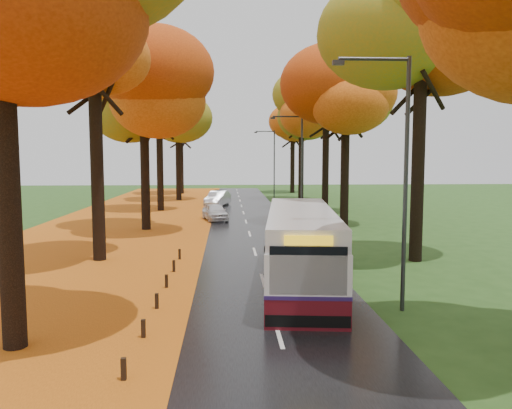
{
  "coord_description": "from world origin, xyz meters",
  "views": [
    {
      "loc": [
        -1.39,
        -7.33,
        4.93
      ],
      "look_at": [
        0.0,
        16.85,
        2.6
      ],
      "focal_mm": 35.0,
      "sensor_mm": 36.0,
      "label": 1
    }
  ],
  "objects": [
    {
      "name": "leaf_verge",
      "position": [
        -9.0,
        25.0,
        0.01
      ],
      "size": [
        12.0,
        90.0,
        0.02
      ],
      "primitive_type": "cube",
      "color": "#98450D",
      "rests_on": "ground"
    },
    {
      "name": "car_dark",
      "position": [
        -2.12,
        48.24,
        0.61
      ],
      "size": [
        1.76,
        4.0,
        1.14
      ],
      "primitive_type": "imported",
      "rotation": [
        0.0,
        0.0,
        0.04
      ],
      "color": "black",
      "rests_on": "road"
    },
    {
      "name": "leaf_drift",
      "position": [
        -3.05,
        25.0,
        0.04
      ],
      "size": [
        0.9,
        90.0,
        0.01
      ],
      "primitive_type": "cube",
      "color": "orange",
      "rests_on": "road"
    },
    {
      "name": "trees_left",
      "position": [
        -7.18,
        27.06,
        9.53
      ],
      "size": [
        9.2,
        74.0,
        13.88
      ],
      "color": "black",
      "rests_on": "ground"
    },
    {
      "name": "centre_line",
      "position": [
        0.0,
        25.0,
        0.04
      ],
      "size": [
        0.12,
        90.0,
        0.01
      ],
      "primitive_type": "cube",
      "color": "silver",
      "rests_on": "road"
    },
    {
      "name": "streetlamp_mid",
      "position": [
        3.95,
        30.0,
        4.71
      ],
      "size": [
        2.45,
        0.18,
        8.0
      ],
      "color": "#333538",
      "rests_on": "ground"
    },
    {
      "name": "trees_right",
      "position": [
        7.19,
        26.91,
        9.69
      ],
      "size": [
        9.3,
        74.2,
        13.96
      ],
      "color": "black",
      "rests_on": "ground"
    },
    {
      "name": "bollard_row",
      "position": [
        -3.7,
        4.7,
        0.26
      ],
      "size": [
        0.11,
        23.51,
        0.52
      ],
      "color": "black",
      "rests_on": "ground"
    },
    {
      "name": "streetlamp_far",
      "position": [
        3.95,
        52.0,
        4.71
      ],
      "size": [
        2.45,
        0.18,
        8.0
      ],
      "color": "#333538",
      "rests_on": "ground"
    },
    {
      "name": "bus",
      "position": [
        1.43,
        11.54,
        1.53
      ],
      "size": [
        3.65,
        11.05,
        2.85
      ],
      "rotation": [
        0.0,
        0.0,
        -0.11
      ],
      "color": "#4F0C13",
      "rests_on": "road"
    },
    {
      "name": "car_silver",
      "position": [
        -2.35,
        42.05,
        0.79
      ],
      "size": [
        2.72,
        4.78,
        1.49
      ],
      "primitive_type": "imported",
      "rotation": [
        0.0,
        0.0,
        -0.27
      ],
      "color": "#AAADB3",
      "rests_on": "road"
    },
    {
      "name": "road",
      "position": [
        0.0,
        25.0,
        0.02
      ],
      "size": [
        6.5,
        90.0,
        0.04
      ],
      "primitive_type": "cube",
      "color": "black",
      "rests_on": "ground"
    },
    {
      "name": "car_white",
      "position": [
        -2.35,
        30.95,
        0.69
      ],
      "size": [
        2.39,
        4.06,
        1.3
      ],
      "primitive_type": "imported",
      "rotation": [
        0.0,
        0.0,
        0.24
      ],
      "color": "silver",
      "rests_on": "road"
    },
    {
      "name": "streetlamp_near",
      "position": [
        3.95,
        8.0,
        4.71
      ],
      "size": [
        2.45,
        0.18,
        8.0
      ],
      "color": "#333538",
      "rests_on": "ground"
    }
  ]
}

